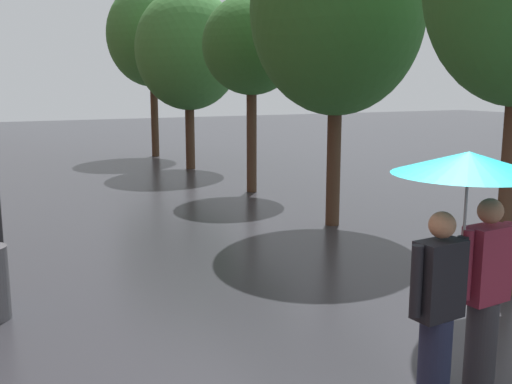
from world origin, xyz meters
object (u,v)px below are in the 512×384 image
Objects in this scene: street_tree_4 at (152,36)px; couple_under_umbrella at (465,237)px; street_tree_2 at (252,46)px; street_tree_3 at (188,50)px; street_tree_1 at (337,11)px.

couple_under_umbrella is (-2.50, -17.70, -2.82)m from street_tree_4.
street_tree_2 is 8.05m from street_tree_4.
street_tree_4 reaches higher than couple_under_umbrella.
street_tree_3 is 0.89× the size of street_tree_4.
couple_under_umbrella is (-2.56, -5.90, -2.45)m from street_tree_1.
street_tree_4 reaches higher than street_tree_3.
street_tree_3 is 14.49m from couple_under_umbrella.
street_tree_3 is (0.03, 8.19, -0.30)m from street_tree_1.
street_tree_1 is 11.80m from street_tree_4.
street_tree_2 is at bearing 88.86° from street_tree_1.
street_tree_1 is 3.80m from street_tree_2.
street_tree_1 reaches higher than street_tree_2.
street_tree_4 reaches higher than street_tree_1.
street_tree_1 is 0.95× the size of street_tree_4.
street_tree_4 is 2.85× the size of couple_under_umbrella.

